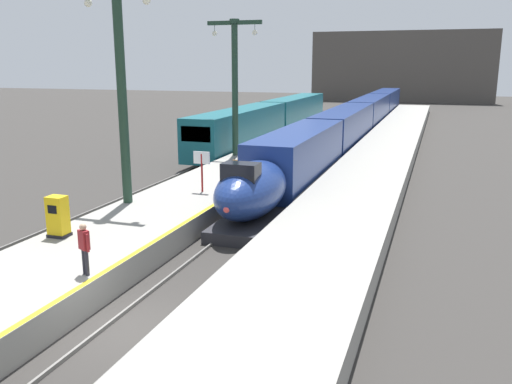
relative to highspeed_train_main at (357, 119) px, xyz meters
name	(u,v)px	position (x,y,z in m)	size (l,w,h in m)	color
ground_plane	(132,329)	(0.00, -44.25, -1.97)	(260.00, 260.00, 0.00)	#33302D
platform_left	(262,162)	(-4.05, -19.50, -1.45)	(4.80, 110.00, 1.05)	gray
platform_right	(374,169)	(4.05, -19.50, -1.45)	(4.80, 110.00, 1.05)	gray
platform_left_safety_stripe	(292,157)	(-1.77, -19.50, -0.92)	(0.20, 107.80, 0.01)	yellow
rail_main_left	(314,164)	(-0.75, -16.75, -1.91)	(0.08, 110.00, 0.12)	slate
rail_main_right	(334,166)	(0.75, -16.75, -1.91)	(0.08, 110.00, 0.12)	slate
rail_secondary_left	(217,159)	(-8.85, -16.75, -1.91)	(0.08, 110.00, 0.12)	slate
rail_secondary_right	(234,160)	(-7.35, -16.75, -1.91)	(0.08, 110.00, 0.12)	slate
highspeed_train_main	(357,119)	(0.00, 0.00, 0.00)	(2.92, 75.14, 3.60)	navy
regional_train_adjacent	(271,119)	(-8.10, -4.12, 0.16)	(2.85, 36.60, 3.80)	#145660
station_column_mid	(121,75)	(-5.90, -34.82, 5.12)	(4.00, 0.68, 10.16)	#1E3828
station_column_far	(235,75)	(-5.90, -20.18, 4.80)	(4.00, 0.68, 9.56)	#1E3828
passenger_near_edge	(259,154)	(-2.54, -24.76, 0.07)	(0.56, 0.29, 1.69)	#23232D
passenger_mid_platform	(84,245)	(-2.17, -43.30, 0.07)	(0.52, 0.37, 1.69)	#23232D
rolling_suitcase	(236,165)	(-3.92, -25.33, -0.62)	(0.40, 0.22, 0.98)	brown
ticket_machine_yellow	(58,218)	(-5.55, -40.32, -0.18)	(0.76, 0.62, 1.60)	yellow
departure_info_board	(202,163)	(-3.40, -31.63, 0.58)	(0.90, 0.10, 2.12)	maroon
terminus_back_wall	(401,67)	(0.00, 57.75, 5.03)	(36.00, 2.00, 14.00)	#4C4742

